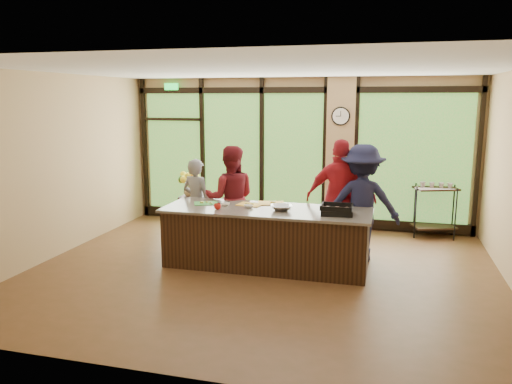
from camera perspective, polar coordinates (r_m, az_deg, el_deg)
The scene contains 24 objects.
floor at distance 7.66m, azimuth 0.62°, elevation -9.13°, with size 7.00×7.00×0.00m, color #55391E.
ceiling at distance 7.21m, azimuth 0.67°, elevation 13.90°, with size 7.00×7.00×0.00m, color silver.
back_wall at distance 10.20m, azimuth 4.82°, elevation 4.49°, with size 7.00×7.00×0.00m, color tan.
left_wall at distance 8.82m, azimuth -22.00°, elevation 2.77°, with size 6.00×6.00×0.00m, color tan.
window_wall at distance 10.14m, azimuth 5.68°, elevation 3.84°, with size 6.90×0.12×3.00m.
island_base at distance 7.80m, azimuth 1.18°, elevation -5.36°, with size 3.10×1.00×0.88m, color black.
countertop at distance 7.68m, azimuth 1.19°, elevation -2.06°, with size 3.20×1.10×0.04m, color slate.
wall_clock at distance 9.90m, azimuth 9.66°, elevation 8.54°, with size 0.36×0.04×0.36m.
cook_left at distance 8.85m, azimuth -6.79°, elevation -1.21°, with size 0.57×0.37×1.56m, color slate.
cook_midleft at distance 8.56m, azimuth -2.93°, elevation -0.71°, with size 0.88×0.68×1.81m, color maroon.
cook_midright at distance 8.27m, azimuth 9.68°, elevation -0.77°, with size 1.14×0.48×1.95m, color #A51923.
cook_right at distance 8.17m, azimuth 12.01°, elevation -1.23°, with size 1.22×0.70×1.88m, color #191A37.
roasting_pan at distance 7.38m, azimuth 9.19°, elevation -2.25°, with size 0.45×0.35×0.08m, color black.
mixing_bowl at distance 7.57m, azimuth 2.91°, elevation -1.80°, with size 0.33×0.33×0.08m, color silver.
cutting_board_left at distance 8.08m, azimuth -5.74°, elevation -1.29°, with size 0.38×0.28×0.01m, color green.
cutting_board_center at distance 7.95m, azimuth -0.70°, elevation -1.43°, with size 0.38×0.29×0.01m, color gold.
cutting_board_right at distance 8.05m, azimuth 1.72°, elevation -1.28°, with size 0.42×0.31×0.01m, color gold.
prep_bowl_near at distance 7.74m, azimuth -0.87°, elevation -1.65°, with size 0.14×0.14×0.04m, color white.
prep_bowl_mid at distance 7.90m, azimuth -3.52°, elevation -1.41°, with size 0.14×0.14×0.04m, color white.
prep_bowl_far at distance 7.78m, azimuth 3.53°, elevation -1.66°, with size 0.12×0.12×0.03m, color white.
red_ramekin at distance 7.64m, azimuth -4.42°, elevation -1.68°, with size 0.11×0.11×0.09m, color red.
flower_stand at distance 9.85m, azimuth -7.56°, elevation -2.52°, with size 0.36×0.36×0.72m, color black.
flower_vase at distance 9.75m, azimuth -7.63°, elevation 0.21°, with size 0.23×0.23×0.24m, color #977F52.
bar_cart at distance 9.97m, azimuth 19.78°, elevation -1.33°, with size 0.87×0.67×1.05m.
Camera 1 is at (1.78, -6.98, 2.60)m, focal length 35.00 mm.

